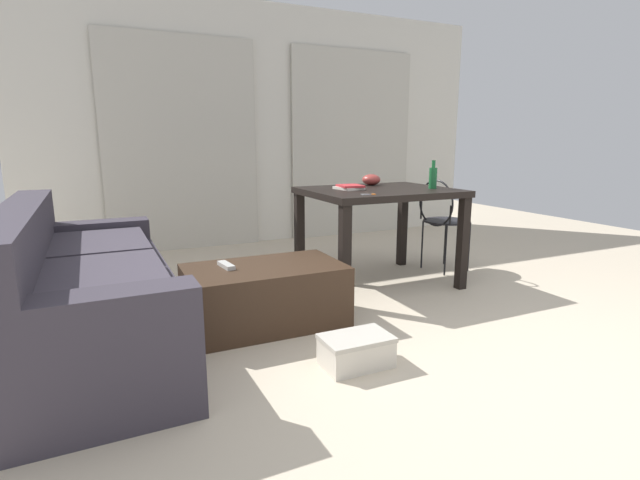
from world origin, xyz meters
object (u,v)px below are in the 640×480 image
craft_table (379,202)px  tv_remote_primary (226,265)px  shoebox (356,351)px  wire_chair (441,215)px  couch (84,294)px  scissors (370,194)px  book_stack (349,187)px  bottle_near (433,177)px  bowl (371,180)px  coffee_table (265,295)px

craft_table → tv_remote_primary: (-1.35, -0.40, -0.27)m
shoebox → craft_table: bearing=54.3°
wire_chair → couch: bearing=-170.6°
wire_chair → scissors: size_ratio=7.49×
book_stack → bottle_near: bearing=-19.3°
wire_chair → scissors: bearing=-156.9°
book_stack → scissors: (-0.04, -0.39, -0.02)m
bowl → shoebox: bowl is taller
craft_table → bottle_near: bottle_near is taller
bowl → shoebox: size_ratio=0.44×
wire_chair → bowl: bearing=160.7°
book_stack → tv_remote_primary: (-1.11, -0.46, -0.40)m
craft_table → bowl: (0.11, 0.30, 0.15)m
couch → bowl: (2.25, 0.68, 0.51)m
craft_table → book_stack: 0.28m
bottle_near → scissors: 0.70m
bottle_near → craft_table: bearing=157.5°
bottle_near → shoebox: bearing=-140.4°
bottle_near → tv_remote_primary: size_ratio=1.26×
coffee_table → couch: bearing=174.9°
bowl → tv_remote_primary: bowl is taller
scissors → bottle_near: bearing=13.9°
coffee_table → scissors: scissors is taller
bottle_near → tv_remote_primary: bottle_near is taller
couch → book_stack: 2.01m
shoebox → wire_chair: bearing=39.5°
couch → book_stack: size_ratio=8.72×
couch → tv_remote_primary: (0.80, -0.02, 0.08)m
coffee_table → shoebox: (0.25, -0.75, -0.11)m
craft_table → book_stack: book_stack is taller
craft_table → tv_remote_primary: 1.43m
scissors → tv_remote_primary: (-1.07, -0.07, -0.38)m
couch → scissors: bearing=1.5°
wire_chair → shoebox: wire_chair is taller
wire_chair → bottle_near: 0.54m
craft_table → book_stack: bearing=166.3°
couch → craft_table: 2.20m
tv_remote_primary → bowl: bearing=18.4°
craft_table → bottle_near: size_ratio=5.09×
couch → craft_table: size_ratio=1.78×
scissors → coffee_table: bearing=-170.6°
tv_remote_primary → craft_table: bearing=9.2°
book_stack → tv_remote_primary: book_stack is taller
craft_table → bottle_near: (0.40, -0.16, 0.20)m
wire_chair → bowl: (-0.60, 0.21, 0.31)m
scissors → couch: bearing=-178.5°
coffee_table → wire_chair: (1.83, 0.56, 0.32)m
book_stack → tv_remote_primary: size_ratio=1.31×
scissors → shoebox: (-0.60, -0.89, -0.70)m
bottle_near → scissors: size_ratio=2.04×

